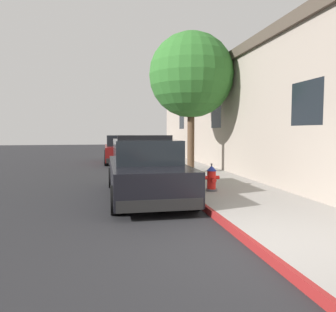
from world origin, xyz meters
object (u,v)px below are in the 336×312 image
at_px(parked_car_silver_ahead, 121,149).
at_px(fire_hydrant, 212,178).
at_px(street_tree, 191,75).
at_px(police_cruiser, 146,170).

bearing_deg(parked_car_silver_ahead, fire_hydrant, -79.28).
height_order(parked_car_silver_ahead, street_tree, street_tree).
relative_size(police_cruiser, street_tree, 0.88).
distance_m(parked_car_silver_ahead, fire_hydrant, 10.51).
xyz_separation_m(parked_car_silver_ahead, fire_hydrant, (1.95, -10.32, -0.25)).
xyz_separation_m(fire_hydrant, street_tree, (0.50, 4.11, 3.48)).
bearing_deg(fire_hydrant, police_cruiser, 173.54).
height_order(police_cruiser, street_tree, street_tree).
relative_size(police_cruiser, fire_hydrant, 6.37).
height_order(police_cruiser, parked_car_silver_ahead, police_cruiser).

